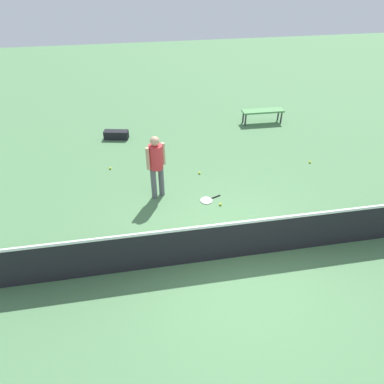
{
  "coord_description": "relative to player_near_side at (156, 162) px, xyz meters",
  "views": [
    {
      "loc": [
        1.74,
        4.84,
        5.32
      ],
      "look_at": [
        0.67,
        -1.22,
        0.9
      ],
      "focal_mm": 32.31,
      "sensor_mm": 36.0,
      "label": 1
    }
  ],
  "objects": [
    {
      "name": "tennis_ball_near_player",
      "position": [
        -1.26,
        -0.85,
        -0.98
      ],
      "size": [
        0.07,
        0.07,
        0.07
      ],
      "primitive_type": "sphere",
      "color": "#C6E033",
      "rests_on": "ground_plane"
    },
    {
      "name": "ground_plane",
      "position": [
        -1.35,
        2.45,
        -1.01
      ],
      "size": [
        40.0,
        40.0,
        0.0
      ],
      "primitive_type": "plane",
      "color": "#4C7A4C"
    },
    {
      "name": "tennis_racket_near_player",
      "position": [
        -1.21,
        0.42,
        -1.0
      ],
      "size": [
        0.61,
        0.41,
        0.03
      ],
      "color": "white",
      "rests_on": "ground_plane"
    },
    {
      "name": "court_net",
      "position": [
        -1.35,
        2.45,
        -0.51
      ],
      "size": [
        10.09,
        0.09,
        1.07
      ],
      "color": "#4C4C51",
      "rests_on": "ground_plane"
    },
    {
      "name": "tennis_ball_by_net",
      "position": [
        -4.63,
        -0.88,
        -0.98
      ],
      "size": [
        0.07,
        0.07,
        0.07
      ],
      "primitive_type": "sphere",
      "color": "#C6E033",
      "rests_on": "ground_plane"
    },
    {
      "name": "equipment_bag",
      "position": [
        1.04,
        -3.5,
        -0.87
      ],
      "size": [
        0.84,
        0.44,
        0.28
      ],
      "color": "black",
      "rests_on": "ground_plane"
    },
    {
      "name": "tennis_ball_baseline",
      "position": [
        1.26,
        -1.55,
        -0.98
      ],
      "size": [
        0.07,
        0.07,
        0.07
      ],
      "primitive_type": "sphere",
      "color": "#C6E033",
      "rests_on": "ground_plane"
    },
    {
      "name": "tennis_ball_midcourt",
      "position": [
        -1.49,
        0.68,
        -0.98
      ],
      "size": [
        0.07,
        0.07,
        0.07
      ],
      "primitive_type": "sphere",
      "color": "#C6E033",
      "rests_on": "ground_plane"
    },
    {
      "name": "courtside_bench",
      "position": [
        -4.17,
        -3.89,
        -0.59
      ],
      "size": [
        1.51,
        0.43,
        0.48
      ],
      "color": "#4C8C4C",
      "rests_on": "ground_plane"
    },
    {
      "name": "player_near_side",
      "position": [
        0.0,
        0.0,
        0.0
      ],
      "size": [
        0.51,
        0.45,
        1.7
      ],
      "color": "#595960",
      "rests_on": "ground_plane"
    }
  ]
}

